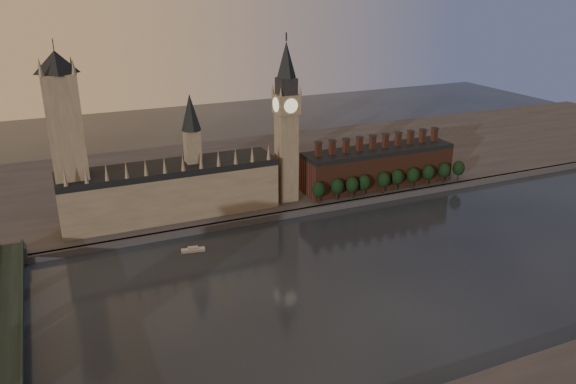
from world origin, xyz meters
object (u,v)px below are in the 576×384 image
(westminster_bridge, at_px, (7,354))
(river_boat, at_px, (193,250))
(big_ben, at_px, (286,121))
(victoria_tower, at_px, (66,138))

(westminster_bridge, xyz_separation_m, river_boat, (90.20, 70.40, -6.44))
(river_boat, bearing_deg, big_ben, 39.59)
(victoria_tower, xyz_separation_m, westminster_bridge, (-35.00, -117.70, -51.65))
(big_ben, bearing_deg, westminster_bridge, -145.67)
(westminster_bridge, height_order, river_boat, westminster_bridge)
(big_ben, distance_m, river_boat, 102.48)
(victoria_tower, relative_size, river_boat, 8.04)
(westminster_bridge, relative_size, river_boat, 14.90)
(victoria_tower, distance_m, river_boat, 93.05)
(victoria_tower, distance_m, westminster_bridge, 133.21)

